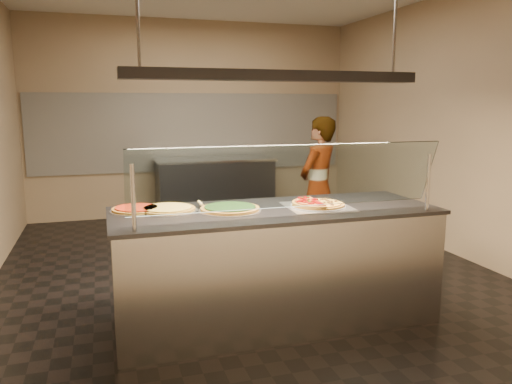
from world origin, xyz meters
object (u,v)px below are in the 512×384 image
object	(u,v)px
pizza_tomato	(136,209)
prep_table	(215,188)
serving_counter	(275,265)
half_pizza_pepperoni	(306,203)
pizza_spatula	(206,204)
heat_lamp_housing	(276,76)
pizza_spinach	(230,208)
sneeze_guard	(291,178)
half_pizza_sausage	(329,203)
worker	(318,187)
perforated_tray	(318,206)
pizza_cheese	(168,209)

from	to	relation	value
pizza_tomato	prep_table	size ratio (longest dim) A/B	0.23
serving_counter	half_pizza_pepperoni	xyz separation A→B (m)	(0.25, -0.04, 0.50)
half_pizza_pepperoni	pizza_tomato	xyz separation A→B (m)	(-1.29, 0.28, -0.02)
half_pizza_pepperoni	pizza_spatula	bearing A→B (deg)	162.45
heat_lamp_housing	prep_table	bearing A→B (deg)	84.84
pizza_spinach	serving_counter	bearing A→B (deg)	-6.66
half_pizza_pepperoni	heat_lamp_housing	world-z (taller)	heat_lamp_housing
sneeze_guard	pizza_tomato	xyz separation A→B (m)	(-1.05, 0.59, -0.28)
half_pizza_pepperoni	pizza_spinach	xyz separation A→B (m)	(-0.60, 0.08, -0.02)
half_pizza_sausage	pizza_spinach	bearing A→B (deg)	174.10
pizza_spinach	prep_table	xyz separation A→B (m)	(0.69, 3.70, -0.48)
half_pizza_sausage	worker	distance (m)	1.75
pizza_spinach	worker	xyz separation A→B (m)	(1.44, 1.54, -0.15)
perforated_tray	half_pizza_sausage	world-z (taller)	half_pizza_sausage
half_pizza_pepperoni	prep_table	world-z (taller)	half_pizza_pepperoni
prep_table	sneeze_guard	bearing A→B (deg)	-94.73
serving_counter	prep_table	distance (m)	3.75
half_pizza_pepperoni	pizza_tomato	distance (m)	1.33
serving_counter	sneeze_guard	xyz separation A→B (m)	(-0.00, -0.34, 0.76)
serving_counter	sneeze_guard	distance (m)	0.83
pizza_spatula	prep_table	world-z (taller)	pizza_spatula
serving_counter	pizza_tomato	xyz separation A→B (m)	(-1.05, 0.24, 0.48)
pizza_spinach	heat_lamp_housing	xyz separation A→B (m)	(0.36, -0.04, 1.00)
serving_counter	sneeze_guard	world-z (taller)	sneeze_guard
pizza_cheese	heat_lamp_housing	xyz separation A→B (m)	(0.82, -0.18, 1.01)
half_pizza_sausage	pizza_spatula	bearing A→B (deg)	165.85
worker	sneeze_guard	bearing A→B (deg)	25.60
half_pizza_sausage	perforated_tray	bearing A→B (deg)	179.25
half_pizza_pepperoni	pizza_cheese	distance (m)	1.08
perforated_tray	heat_lamp_housing	world-z (taller)	heat_lamp_housing
half_pizza_pepperoni	prep_table	size ratio (longest dim) A/B	0.24
serving_counter	half_pizza_sausage	bearing A→B (deg)	-5.29
perforated_tray	pizza_spatula	distance (m)	0.89
prep_table	half_pizza_pepperoni	bearing A→B (deg)	-91.38
pizza_tomato	heat_lamp_housing	bearing A→B (deg)	-13.16
sneeze_guard	heat_lamp_housing	xyz separation A→B (m)	(0.00, 0.34, 0.72)
half_pizza_pepperoni	pizza_spatula	distance (m)	0.79
pizza_spinach	prep_table	size ratio (longest dim) A/B	0.28
pizza_spatula	pizza_spinach	bearing A→B (deg)	-45.79
worker	heat_lamp_housing	distance (m)	2.24
worker	heat_lamp_housing	size ratio (longest dim) A/B	0.70
perforated_tray	pizza_spinach	distance (m)	0.71
serving_counter	pizza_spinach	distance (m)	0.60
half_pizza_sausage	pizza_spinach	xyz separation A→B (m)	(-0.80, 0.08, -0.01)
half_pizza_sausage	prep_table	bearing A→B (deg)	91.66
pizza_spinach	perforated_tray	bearing A→B (deg)	-6.63
pizza_spatula	prep_table	distance (m)	3.67
half_pizza_pepperoni	pizza_cheese	bearing A→B (deg)	168.38
pizza_tomato	half_pizza_sausage	bearing A→B (deg)	-10.84
serving_counter	pizza_tomato	distance (m)	1.18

